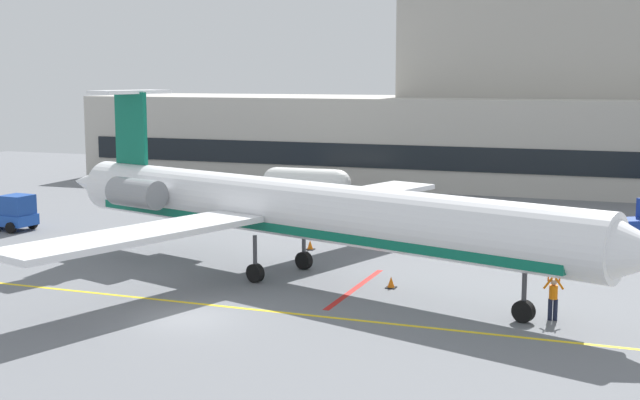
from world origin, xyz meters
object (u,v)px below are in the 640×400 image
(belt_loader, at_px, (9,214))
(pushback_tractor, at_px, (405,219))
(marshaller, at_px, (553,297))
(regional_jet, at_px, (293,209))
(fuel_tank, at_px, (306,182))

(belt_loader, bearing_deg, pushback_tractor, 17.20)
(marshaller, bearing_deg, belt_loader, 165.45)
(regional_jet, bearing_deg, marshaller, -13.74)
(pushback_tractor, height_order, fuel_tank, fuel_tank)
(regional_jet, distance_m, fuel_tank, 26.88)
(marshaller, bearing_deg, fuel_tank, 127.60)
(regional_jet, height_order, pushback_tractor, regional_jet)
(regional_jet, distance_m, marshaller, 13.08)
(regional_jet, height_order, marshaller, regional_jet)
(pushback_tractor, distance_m, belt_loader, 25.04)
(pushback_tractor, relative_size, marshaller, 1.93)
(regional_jet, xyz_separation_m, fuel_tank, (-9.24, 25.16, -1.99))
(belt_loader, height_order, marshaller, belt_loader)
(pushback_tractor, bearing_deg, fuel_tank, 133.37)
(marshaller, bearing_deg, regional_jet, 166.26)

